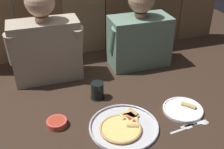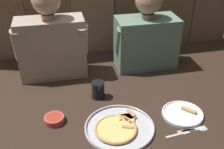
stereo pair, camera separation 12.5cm
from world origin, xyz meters
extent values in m
plane|color=#332319|center=(0.00, 0.00, 0.00)|extent=(3.20, 3.20, 0.00)
cylinder|color=silver|center=(-0.01, -0.13, 0.00)|extent=(0.35, 0.35, 0.01)
torus|color=silver|center=(-0.01, -0.13, 0.01)|extent=(0.35, 0.35, 0.01)
cylinder|color=#B23823|center=(-0.04, -0.14, 0.01)|extent=(0.20, 0.20, 0.00)
cylinder|color=#F4D170|center=(-0.04, -0.14, 0.01)|extent=(0.19, 0.19, 0.01)
torus|color=tan|center=(-0.04, -0.14, 0.01)|extent=(0.21, 0.21, 0.01)
cube|color=#F4D170|center=(0.04, -0.06, 0.01)|extent=(0.08, 0.05, 0.01)
cylinder|color=tan|center=(0.00, -0.07, 0.02)|extent=(0.02, 0.05, 0.02)
cylinder|color=#A3281E|center=(0.03, -0.08, 0.02)|extent=(0.02, 0.02, 0.00)
cube|color=#F4D170|center=(0.04, -0.11, 0.01)|extent=(0.08, 0.10, 0.01)
cylinder|color=tan|center=(0.02, -0.15, 0.02)|extent=(0.06, 0.04, 0.02)
cylinder|color=#A3281E|center=(0.03, -0.09, 0.02)|extent=(0.02, 0.02, 0.00)
cylinder|color=#A3281E|center=(0.05, -0.11, 0.02)|extent=(0.02, 0.02, 0.00)
cube|color=#EABC56|center=(0.03, -0.06, 0.01)|extent=(0.09, 0.08, 0.01)
cylinder|color=tan|center=(0.07, -0.05, 0.02)|extent=(0.04, 0.07, 0.02)
cylinder|color=#A3281E|center=(0.03, -0.07, 0.02)|extent=(0.02, 0.02, 0.00)
cylinder|color=white|center=(0.34, -0.10, 0.01)|extent=(0.22, 0.22, 0.01)
torus|color=white|center=(0.34, -0.10, 0.01)|extent=(0.22, 0.22, 0.01)
cylinder|color=tan|center=(0.38, -0.09, 0.02)|extent=(0.07, 0.07, 0.02)
cylinder|color=black|center=(-0.07, 0.16, 0.00)|extent=(0.09, 0.09, 0.01)
cylinder|color=black|center=(-0.07, 0.16, 0.05)|extent=(0.07, 0.07, 0.09)
cylinder|color=#CC4C42|center=(-0.33, -0.01, 0.02)|extent=(0.10, 0.10, 0.03)
cylinder|color=#B23823|center=(-0.33, -0.01, 0.02)|extent=(0.08, 0.08, 0.02)
cube|color=silver|center=(0.24, -0.23, 0.00)|extent=(0.10, 0.02, 0.01)
cube|color=silver|center=(0.30, -0.23, 0.00)|extent=(0.04, 0.02, 0.01)
cube|color=silver|center=(0.31, -0.22, 0.00)|extent=(0.10, 0.01, 0.01)
cube|color=silver|center=(0.38, -0.21, 0.00)|extent=(0.06, 0.02, 0.00)
cube|color=silver|center=(0.33, -0.22, 0.00)|extent=(0.10, 0.02, 0.01)
ellipsoid|color=silver|center=(0.40, -0.22, 0.00)|extent=(0.05, 0.03, 0.01)
cube|color=#B2A38E|center=(-0.31, 0.48, 0.19)|extent=(0.42, 0.18, 0.38)
cylinder|color=#DBAD8E|center=(-0.31, 0.48, 0.40)|extent=(0.08, 0.08, 0.03)
sphere|color=#DBAD8E|center=(-0.31, 0.48, 0.50)|extent=(0.17, 0.17, 0.17)
cylinder|color=#B2A38E|center=(-0.50, 0.44, 0.25)|extent=(0.08, 0.12, 0.22)
cylinder|color=#B2A38E|center=(-0.12, 0.44, 0.25)|extent=(0.08, 0.14, 0.22)
cube|color=slate|center=(0.31, 0.48, 0.17)|extent=(0.40, 0.21, 0.34)
cylinder|color=tan|center=(0.31, 0.48, 0.36)|extent=(0.08, 0.08, 0.03)
sphere|color=tan|center=(0.31, 0.48, 0.46)|extent=(0.17, 0.17, 0.17)
cylinder|color=slate|center=(0.13, 0.44, 0.22)|extent=(0.08, 0.13, 0.20)
cylinder|color=slate|center=(0.49, 0.44, 0.22)|extent=(0.08, 0.10, 0.20)
camera|label=1|loc=(-0.39, -1.11, 0.95)|focal=44.19mm
camera|label=2|loc=(-0.27, -1.15, 0.95)|focal=44.19mm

